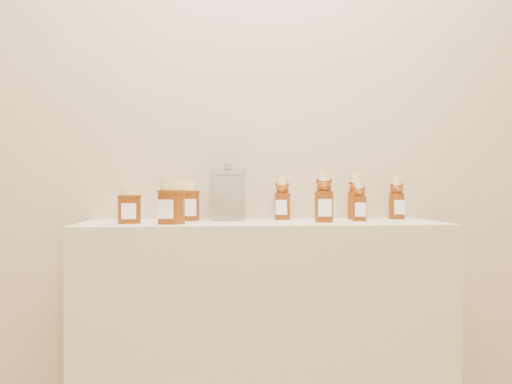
{
  "coord_description": "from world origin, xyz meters",
  "views": [
    {
      "loc": [
        -0.18,
        -0.34,
        1.01
      ],
      "look_at": [
        -0.02,
        1.52,
        1.0
      ],
      "focal_mm": 40.0,
      "sensor_mm": 36.0,
      "label": 1
    }
  ],
  "objects_px": {
    "display_table": "(263,356)",
    "bear_bottle_front_left": "(324,193)",
    "bear_bottle_back_left": "(282,195)",
    "honey_jar_left": "(129,205)",
    "glass_canister": "(228,193)"
  },
  "relations": [
    {
      "from": "bear_bottle_back_left",
      "to": "glass_canister",
      "type": "relative_size",
      "value": 0.91
    },
    {
      "from": "bear_bottle_front_left",
      "to": "bear_bottle_back_left",
      "type": "bearing_deg",
      "value": 131.73
    },
    {
      "from": "honey_jar_left",
      "to": "bear_bottle_front_left",
      "type": "bearing_deg",
      "value": -3.47
    },
    {
      "from": "bear_bottle_back_left",
      "to": "bear_bottle_front_left",
      "type": "relative_size",
      "value": 0.92
    },
    {
      "from": "bear_bottle_front_left",
      "to": "glass_canister",
      "type": "bearing_deg",
      "value": 163.47
    },
    {
      "from": "bear_bottle_back_left",
      "to": "bear_bottle_front_left",
      "type": "distance_m",
      "value": 0.2
    },
    {
      "from": "honey_jar_left",
      "to": "glass_canister",
      "type": "height_order",
      "value": "glass_canister"
    },
    {
      "from": "bear_bottle_back_left",
      "to": "honey_jar_left",
      "type": "distance_m",
      "value": 0.55
    },
    {
      "from": "display_table",
      "to": "bear_bottle_back_left",
      "type": "xyz_separation_m",
      "value": [
        0.08,
        0.13,
        0.54
      ]
    },
    {
      "from": "honey_jar_left",
      "to": "glass_canister",
      "type": "xyz_separation_m",
      "value": [
        0.32,
        0.14,
        0.04
      ]
    },
    {
      "from": "display_table",
      "to": "bear_bottle_front_left",
      "type": "relative_size",
      "value": 6.25
    },
    {
      "from": "bear_bottle_front_left",
      "to": "glass_canister",
      "type": "height_order",
      "value": "glass_canister"
    },
    {
      "from": "bear_bottle_back_left",
      "to": "honey_jar_left",
      "type": "relative_size",
      "value": 1.48
    },
    {
      "from": "glass_canister",
      "to": "bear_bottle_back_left",
      "type": "bearing_deg",
      "value": 9.59
    },
    {
      "from": "display_table",
      "to": "bear_bottle_front_left",
      "type": "distance_m",
      "value": 0.58
    }
  ]
}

